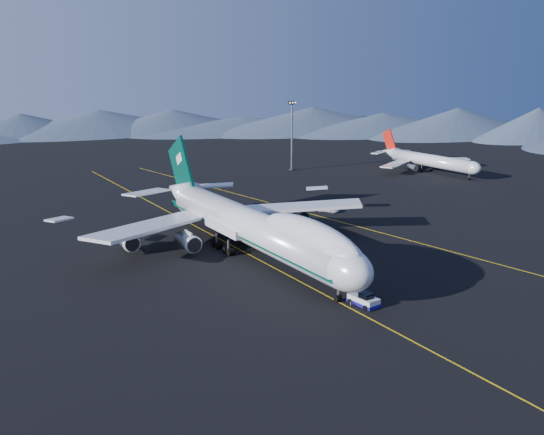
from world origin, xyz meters
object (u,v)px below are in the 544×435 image
second_jet (428,160)px  floodlight_mast (292,136)px  service_van (329,209)px  boeing_747 (251,225)px  pushback_tug (364,301)px

second_jet → floodlight_mast: bearing=147.3°
second_jet → service_van: 70.23m
second_jet → service_van: (-63.21, -30.45, -3.13)m
second_jet → floodlight_mast: size_ratio=1.93×
boeing_747 → pushback_tug: boeing_747 is taller
service_van → boeing_747: bearing=-176.8°
second_jet → pushback_tug: bearing=-137.4°
second_jet → floodlight_mast: floodlight_mast is taller
boeing_747 → second_jet: (96.52, 51.73, -1.94)m
boeing_747 → floodlight_mast: floodlight_mast is taller
boeing_747 → floodlight_mast: bearing=52.8°
pushback_tug → service_van: 59.47m
boeing_747 → service_van: boeing_747 is taller
boeing_747 → pushback_tug: (2.42, -29.53, -5.15)m
second_jet → service_van: size_ratio=8.41×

